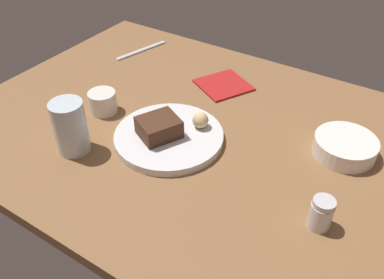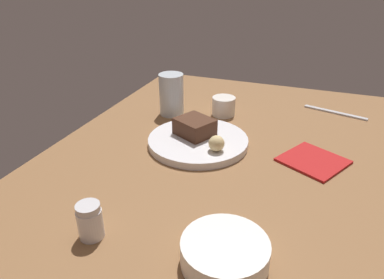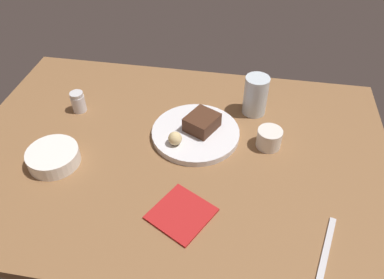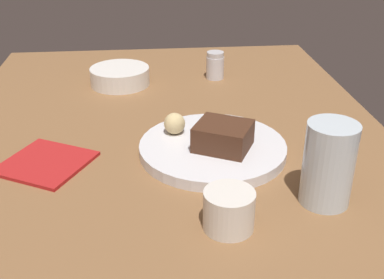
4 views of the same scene
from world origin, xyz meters
TOP-DOWN VIEW (x-y plane):
  - dining_table at (0.00, 0.00)cm, footprint 120.00×84.00cm
  - dessert_plate at (4.75, 7.27)cm, footprint 25.59×25.59cm
  - chocolate_cake_slice at (6.34, 8.79)cm, footprint 10.99×11.48cm
  - bread_roll at (0.44, 0.96)cm, footprint 3.85×3.85cm
  - salt_shaker at (-33.43, 13.00)cm, footprint 4.32×4.32cm
  - water_glass at (20.93, 21.62)cm, footprint 7.35×7.35cm
  - side_bowl at (-31.24, -10.02)cm, footprint 13.90×13.90cm
  - coffee_cup at (25.81, 6.58)cm, footprint 7.00×7.00cm
  - butter_knife at (39.06, -25.56)cm, footprint 6.33×18.70cm
  - folded_napkin at (6.02, -21.11)cm, footprint 17.61×17.70cm

SIDE VIEW (x-z plane):
  - dining_table at x=0.00cm, z-range 0.00..3.00cm
  - butter_knife at x=39.06cm, z-range 3.00..3.50cm
  - folded_napkin at x=6.02cm, z-range 3.00..3.60cm
  - dessert_plate at x=4.75cm, z-range 3.00..4.87cm
  - side_bowl at x=-31.24cm, z-range 3.00..7.13cm
  - coffee_cup at x=25.81cm, z-range 3.00..8.59cm
  - salt_shaker at x=-33.43cm, z-range 2.95..9.57cm
  - bread_roll at x=0.44cm, z-range 4.87..8.72cm
  - chocolate_cake_slice at x=6.34cm, z-range 4.87..9.25cm
  - water_glass at x=20.93cm, z-range 3.00..15.53cm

